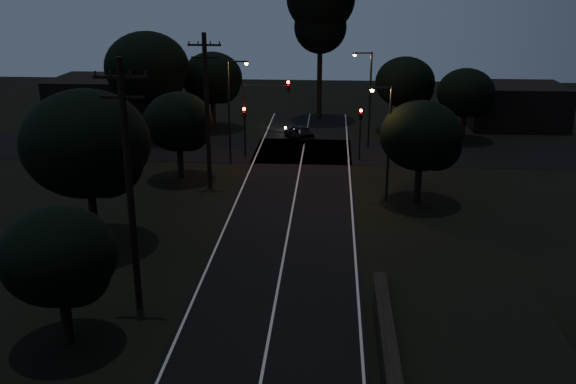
{
  "coord_description": "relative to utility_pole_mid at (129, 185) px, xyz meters",
  "views": [
    {
      "loc": [
        2.38,
        -9.84,
        14.06
      ],
      "look_at": [
        0.0,
        24.0,
        2.5
      ],
      "focal_mm": 40.0,
      "sensor_mm": 36.0,
      "label": 1
    }
  ],
  "objects": [
    {
      "name": "tree_left_b",
      "position": [
        -1.84,
        -3.09,
        -2.04
      ],
      "size": [
        4.49,
        4.49,
        5.71
      ],
      "color": "black",
      "rests_on": "ground"
    },
    {
      "name": "tree_left_c",
      "position": [
        -4.26,
        6.86,
        -0.25
      ],
      "size": [
        6.72,
        6.72,
        8.49
      ],
      "color": "black",
      "rests_on": "ground"
    },
    {
      "name": "road_surface",
      "position": [
        6.0,
        16.12,
        -5.73
      ],
      "size": [
        60.0,
        70.0,
        0.03
      ],
      "color": "black",
      "rests_on": "ground"
    },
    {
      "name": "utility_pole_far",
      "position": [
        0.0,
        17.0,
        -0.25
      ],
      "size": [
        2.2,
        0.3,
        10.5
      ],
      "color": "black",
      "rests_on": "ground"
    },
    {
      "name": "tree_far_w",
      "position": [
        -7.74,
        30.85,
        0.38
      ],
      "size": [
        7.38,
        7.38,
        9.41
      ],
      "color": "black",
      "rests_on": "ground"
    },
    {
      "name": "tall_pine",
      "position": [
        7.0,
        40.0,
        5.21
      ],
      "size": [
        6.68,
        6.68,
        15.19
      ],
      "color": "black",
      "rests_on": "ground"
    },
    {
      "name": "tree_far_ne",
      "position": [
        15.19,
        34.89,
        -1.26
      ],
      "size": [
        5.48,
        5.48,
        6.93
      ],
      "color": "black",
      "rests_on": "ground"
    },
    {
      "name": "tree_right_a",
      "position": [
        14.18,
        14.89,
        -1.44
      ],
      "size": [
        5.21,
        5.21,
        6.62
      ],
      "color": "black",
      "rests_on": "ground"
    },
    {
      "name": "signal_mast",
      "position": [
        3.09,
        24.99,
        -1.4
      ],
      "size": [
        3.7,
        0.35,
        6.25
      ],
      "color": "black",
      "rests_on": "ground"
    },
    {
      "name": "tree_left_d",
      "position": [
        -2.33,
        18.9,
        -1.68
      ],
      "size": [
        4.93,
        4.93,
        6.26
      ],
      "color": "black",
      "rests_on": "ground"
    },
    {
      "name": "signal_right",
      "position": [
        10.6,
        24.99,
        -2.9
      ],
      "size": [
        0.28,
        0.35,
        4.1
      ],
      "color": "black",
      "rests_on": "ground"
    },
    {
      "name": "utility_pole_mid",
      "position": [
        0.0,
        0.0,
        0.0
      ],
      "size": [
        2.2,
        0.3,
        11.0
      ],
      "color": "black",
      "rests_on": "ground"
    },
    {
      "name": "streetlight_b",
      "position": [
        11.31,
        29.0,
        -1.1
      ],
      "size": [
        1.66,
        0.26,
        8.0
      ],
      "color": "black",
      "rests_on": "ground"
    },
    {
      "name": "signal_left",
      "position": [
        1.4,
        24.99,
        -2.9
      ],
      "size": [
        0.28,
        0.35,
        4.1
      ],
      "color": "black",
      "rests_on": "ground"
    },
    {
      "name": "building_right",
      "position": [
        26.0,
        38.0,
        -3.74
      ],
      "size": [
        9.0,
        7.0,
        4.0
      ],
      "primitive_type": "cube",
      "color": "black",
      "rests_on": "ground"
    },
    {
      "name": "car",
      "position": [
        5.45,
        31.0,
        -5.06
      ],
      "size": [
        3.14,
        4.29,
        1.36
      ],
      "primitive_type": "imported",
      "rotation": [
        0.0,
        0.0,
        3.58
      ],
      "color": "black",
      "rests_on": "ground"
    },
    {
      "name": "streetlight_c",
      "position": [
        11.83,
        15.0,
        -1.39
      ],
      "size": [
        1.46,
        0.26,
        7.5
      ],
      "color": "black",
      "rests_on": "ground"
    },
    {
      "name": "building_left",
      "position": [
        -14.0,
        37.0,
        -3.54
      ],
      "size": [
        10.0,
        8.0,
        4.4
      ],
      "primitive_type": "cube",
      "color": "black",
      "rests_on": "ground"
    },
    {
      "name": "streetlight_a",
      "position": [
        0.69,
        23.0,
        -1.1
      ],
      "size": [
        1.66,
        0.26,
        8.0
      ],
      "color": "black",
      "rests_on": "ground"
    },
    {
      "name": "tree_far_nw",
      "position": [
        -2.8,
        34.88,
        -1.06
      ],
      "size": [
        5.7,
        5.7,
        7.22
      ],
      "color": "black",
      "rests_on": "ground"
    },
    {
      "name": "tree_far_e",
      "position": [
        20.18,
        31.9,
        -1.64
      ],
      "size": [
        4.99,
        4.99,
        6.34
      ],
      "color": "black",
      "rests_on": "ground"
    }
  ]
}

